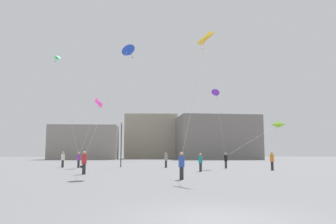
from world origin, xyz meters
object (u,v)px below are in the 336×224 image
at_px(person_in_red, 84,162).
at_px(kite_cobalt_diamond, 128,50).
at_px(person_in_black, 226,160).
at_px(lamppost_east, 121,136).
at_px(kite_violet_diamond, 216,93).
at_px(handbag_beside_flyer, 82,167).
at_px(person_in_teal, 201,161).
at_px(building_left_hall, 84,143).
at_px(person_in_white, 63,159).
at_px(kite_amber_delta, 205,39).
at_px(kite_lime_delta, 277,125).
at_px(kite_magenta_delta, 99,103).
at_px(person_in_orange, 272,160).
at_px(person_in_grey, 166,159).
at_px(building_right_hall, 216,138).
at_px(building_centre_hall, 151,137).
at_px(person_in_blue, 182,164).
at_px(person_in_purple, 79,159).
at_px(kite_emerald_diamond, 58,61).

distance_m(person_in_red, kite_cobalt_diamond, 9.73).
bearing_deg(person_in_black, lamppost_east, 127.63).
distance_m(kite_violet_diamond, handbag_beside_flyer, 17.67).
distance_m(person_in_teal, kite_cobalt_diamond, 11.84).
bearing_deg(building_left_hall, person_in_white, -81.93).
xyz_separation_m(kite_amber_delta, kite_lime_delta, (12.49, 18.98, -4.53)).
relative_size(kite_magenta_delta, kite_violet_diamond, 0.88).
height_order(person_in_orange, kite_cobalt_diamond, kite_cobalt_diamond).
bearing_deg(person_in_white, kite_magenta_delta, 93.22).
relative_size(person_in_red, handbag_beside_flyer, 5.69).
height_order(person_in_grey, kite_magenta_delta, kite_magenta_delta).
height_order(person_in_grey, building_right_hall, building_right_hall).
bearing_deg(person_in_black, building_centre_hall, 58.54).
xyz_separation_m(kite_violet_diamond, building_left_hall, (-25.03, 52.88, -4.20)).
height_order(kite_amber_delta, building_left_hall, kite_amber_delta).
xyz_separation_m(person_in_grey, building_centre_hall, (-1.25, 64.46, 5.69)).
relative_size(person_in_blue, person_in_grey, 1.01).
xyz_separation_m(person_in_blue, person_in_orange, (10.08, 11.41, 0.03)).
height_order(person_in_purple, kite_cobalt_diamond, kite_cobalt_diamond).
xyz_separation_m(kite_cobalt_diamond, kite_lime_delta, (18.25, 14.85, -4.91)).
xyz_separation_m(building_right_hall, handbag_beside_flyer, (-26.40, -54.42, -5.77)).
distance_m(person_in_white, person_in_black, 18.83).
relative_size(kite_cobalt_diamond, lamppost_east, 1.69).
bearing_deg(lamppost_east, kite_lime_delta, 4.98).
relative_size(person_in_orange, person_in_grey, 1.04).
relative_size(person_in_grey, handbag_beside_flyer, 5.38).
xyz_separation_m(person_in_teal, kite_violet_diamond, (3.05, 7.63, 7.78)).
xyz_separation_m(person_in_grey, kite_magenta_delta, (-8.06, 1.38, 6.72)).
relative_size(person_in_grey, kite_cobalt_diamond, 0.18).
height_order(person_in_grey, building_left_hall, building_left_hall).
xyz_separation_m(kite_amber_delta, building_centre_hall, (-3.21, 80.56, -3.15)).
distance_m(person_in_grey, building_right_hall, 57.29).
distance_m(person_in_black, building_right_hall, 57.52).
relative_size(person_in_red, person_in_teal, 1.10).
relative_size(person_in_purple, person_in_blue, 1.04).
distance_m(person_in_orange, building_left_hall, 65.43).
bearing_deg(lamppost_east, kite_violet_diamond, -10.48).
distance_m(person_in_purple, handbag_beside_flyer, 0.94).
height_order(person_in_orange, kite_emerald_diamond, kite_emerald_diamond).
bearing_deg(person_in_blue, person_in_teal, 129.60).
distance_m(person_in_blue, kite_violet_diamond, 19.42).
bearing_deg(building_right_hall, person_in_purple, -116.13).
relative_size(person_in_orange, person_in_teal, 1.09).
distance_m(person_in_blue, lamppost_east, 19.85).
bearing_deg(kite_lime_delta, building_centre_hall, 104.30).
bearing_deg(person_in_teal, kite_cobalt_diamond, 5.57).
xyz_separation_m(kite_cobalt_diamond, building_left_hall, (-15.45, 63.96, -5.68)).
xyz_separation_m(kite_amber_delta, handbag_beside_flyer, (-11.61, 16.24, -9.66)).
bearing_deg(kite_cobalt_diamond, person_in_grey, 72.37).
height_order(kite_cobalt_diamond, building_left_hall, kite_cobalt_diamond).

